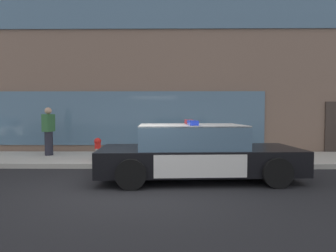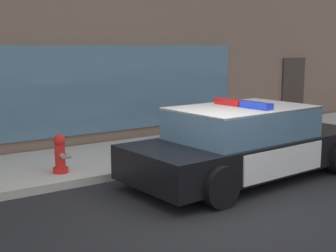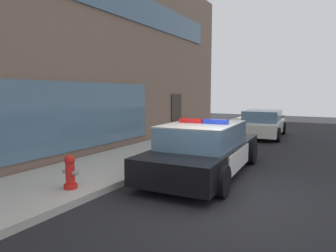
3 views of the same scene
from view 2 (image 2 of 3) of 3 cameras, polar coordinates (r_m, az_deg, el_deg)
The scene contains 5 objects.
ground at distance 7.62m, azimuth 4.93°, elevation -9.42°, with size 48.00×48.00×0.00m, color black.
sidewalk at distance 10.30m, azimuth -7.06°, elevation -3.93°, with size 48.00×2.69×0.15m, color #B2ADA3.
storefront_building at distance 16.20m, azimuth -17.59°, elevation 13.84°, with size 23.85×10.32×7.56m.
police_cruiser at distance 9.01m, azimuth 9.47°, elevation -2.03°, with size 5.03×2.30×1.49m.
fire_hydrant at distance 8.97m, azimuth -12.91°, elevation -3.36°, with size 0.34×0.39×0.73m.
Camera 2 is at (-4.61, -5.53, 2.50)m, focal length 50.34 mm.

